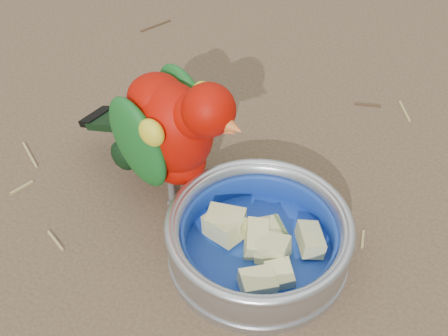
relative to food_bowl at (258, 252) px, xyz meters
The scene contains 6 objects.
ground 0.06m from the food_bowl, 78.42° to the right, with size 60.00×60.00×0.00m, color brown.
food_bowl is the anchor object (origin of this frame).
bowl_wall 0.03m from the food_bowl, ahead, with size 0.21×0.21×0.04m, color #B2B2BA, non-canonical shape.
fruit_wedges 0.02m from the food_bowl, ahead, with size 0.13×0.13×0.03m, color beige, non-canonical shape.
lory_parrot 0.17m from the food_bowl, 167.41° to the left, with size 0.11×0.24×0.19m, color #AE0A01, non-canonical shape.
ground_debris 0.05m from the food_bowl, 90.86° to the right, with size 0.90×0.80×0.01m, color tan, non-canonical shape.
Camera 1 is at (0.21, -0.36, 0.59)m, focal length 50.00 mm.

